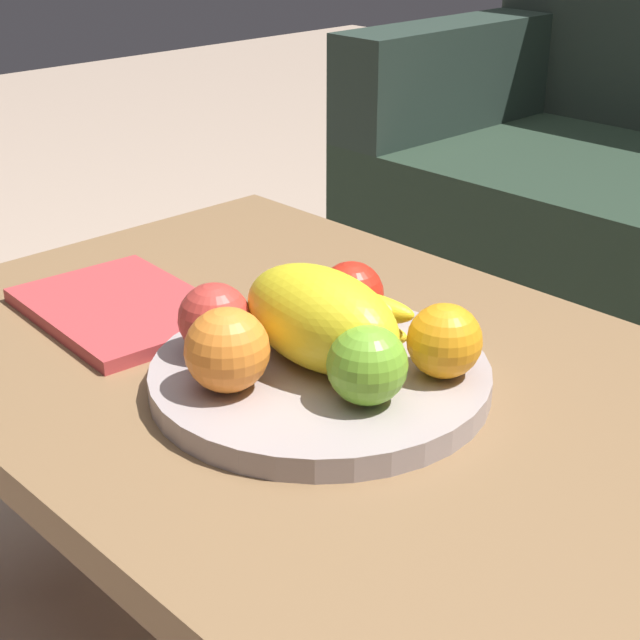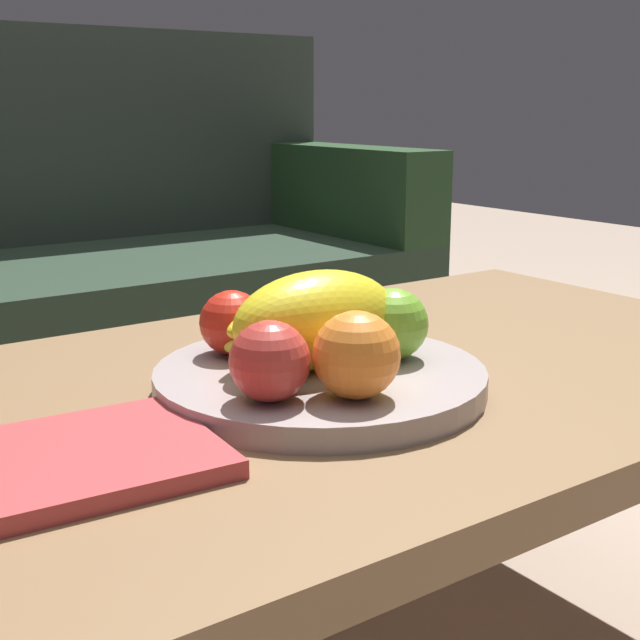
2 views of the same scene
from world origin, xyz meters
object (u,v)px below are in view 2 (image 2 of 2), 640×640
(couch, at_px, (36,301))
(magazine, at_px, (59,463))
(apple_right, at_px, (270,361))
(apple_left, at_px, (232,323))
(orange_front, at_px, (356,355))
(coffee_table, at_px, (341,412))
(banana_bunch, at_px, (279,334))
(fruit_bowl, at_px, (320,379))
(melon_large_front, at_px, (317,320))
(orange_left, at_px, (351,307))
(apple_front, at_px, (393,324))

(couch, xyz_separation_m, magazine, (-0.35, -1.21, 0.14))
(apple_right, xyz_separation_m, magazine, (-0.19, 0.01, -0.05))
(apple_left, bearing_deg, orange_front, -82.94)
(coffee_table, relative_size, banana_bunch, 7.07)
(couch, xyz_separation_m, banana_bunch, (-0.08, -1.12, 0.18))
(fruit_bowl, bearing_deg, coffee_table, 32.86)
(apple_right, bearing_deg, couch, 82.71)
(melon_large_front, relative_size, banana_bunch, 1.13)
(coffee_table, relative_size, magazine, 4.71)
(apple_left, distance_m, magazine, 0.28)
(orange_left, xyz_separation_m, banana_bunch, (-0.12, -0.03, -0.01))
(coffee_table, bearing_deg, melon_large_front, -150.32)
(apple_front, bearing_deg, banana_bunch, 147.52)
(coffee_table, relative_size, apple_left, 16.87)
(coffee_table, xyz_separation_m, orange_front, (-0.08, -0.13, 0.11))
(orange_left, relative_size, apple_right, 0.99)
(apple_left, xyz_separation_m, banana_bunch, (0.03, -0.05, -0.01))
(couch, bearing_deg, apple_right, -97.29)
(couch, distance_m, apple_front, 1.20)
(couch, relative_size, orange_front, 20.95)
(melon_large_front, xyz_separation_m, banana_bunch, (-0.02, 0.04, -0.02))
(orange_left, relative_size, apple_front, 0.97)
(orange_front, distance_m, apple_right, 0.08)
(coffee_table, relative_size, orange_left, 16.08)
(melon_large_front, bearing_deg, coffee_table, 29.68)
(coffee_table, xyz_separation_m, fruit_bowl, (-0.05, -0.03, 0.06))
(orange_left, bearing_deg, coffee_table, -137.62)
(fruit_bowl, bearing_deg, magazine, -171.04)
(couch, xyz_separation_m, melon_large_front, (-0.06, -1.17, 0.21))
(apple_front, bearing_deg, apple_left, 139.67)
(coffee_table, distance_m, apple_front, 0.12)
(melon_large_front, bearing_deg, apple_right, -147.63)
(apple_front, relative_size, magazine, 0.30)
(apple_right, bearing_deg, apple_left, 73.07)
(fruit_bowl, relative_size, apple_right, 4.57)
(apple_front, distance_m, apple_right, 0.18)
(orange_front, relative_size, magazine, 0.32)
(couch, height_order, magazine, couch)
(apple_front, distance_m, banana_bunch, 0.12)
(coffee_table, height_order, couch, couch)
(melon_large_front, relative_size, apple_right, 2.53)
(couch, distance_m, apple_left, 1.10)
(apple_left, bearing_deg, couch, 84.10)
(fruit_bowl, height_order, apple_right, apple_right)
(melon_large_front, bearing_deg, apple_left, 117.72)
(apple_left, bearing_deg, apple_right, -106.93)
(couch, height_order, apple_front, couch)
(melon_large_front, bearing_deg, couch, 86.87)
(orange_front, bearing_deg, apple_front, 35.75)
(coffee_table, height_order, orange_front, orange_front)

